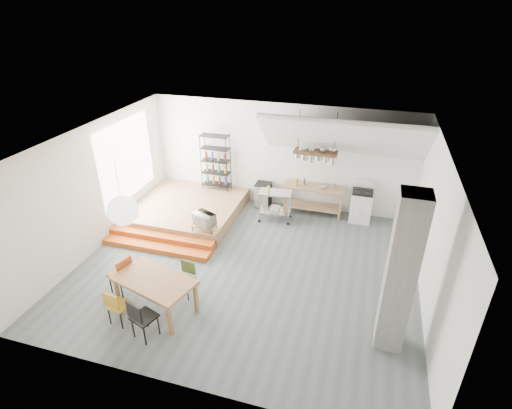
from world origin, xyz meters
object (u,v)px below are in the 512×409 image
(dining_table, at_px, (155,283))
(rolling_cart, at_px, (275,202))
(mini_fridge, at_px, (263,195))
(stove, at_px, (361,205))

(dining_table, xyz_separation_m, rolling_cart, (1.46, 4.36, -0.10))
(rolling_cart, xyz_separation_m, mini_fridge, (-0.57, 0.76, -0.20))
(stove, bearing_deg, mini_fridge, 179.15)
(dining_table, bearing_deg, stove, 68.64)
(dining_table, relative_size, rolling_cart, 1.89)
(dining_table, distance_m, rolling_cart, 4.60)
(dining_table, xyz_separation_m, mini_fridge, (0.89, 5.11, -0.31))
(stove, relative_size, dining_table, 0.64)
(dining_table, bearing_deg, rolling_cart, 87.36)
(rolling_cart, bearing_deg, mini_fridge, 122.01)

